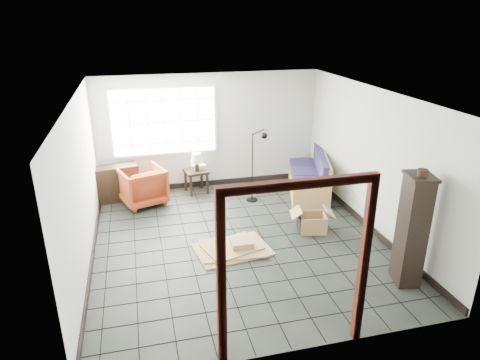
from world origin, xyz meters
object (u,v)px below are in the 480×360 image
object	(u,v)px
armchair	(142,184)
side_table	(196,174)
futon_sofa	(311,178)
tall_shelf	(412,230)

from	to	relation	value
armchair	side_table	distance (m)	1.24
futon_sofa	side_table	distance (m)	2.58
futon_sofa	side_table	size ratio (longest dim) A/B	3.92
armchair	tall_shelf	distance (m)	5.38
side_table	tall_shelf	distance (m)	4.92
armchair	tall_shelf	bearing A→B (deg)	114.95
futon_sofa	tall_shelf	world-z (taller)	tall_shelf
side_table	tall_shelf	size ratio (longest dim) A/B	0.33
side_table	tall_shelf	xyz separation A→B (m)	(2.54, -4.19, 0.44)
side_table	armchair	bearing A→B (deg)	-164.25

